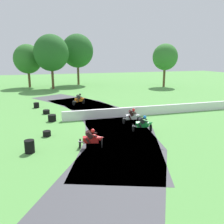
{
  "coord_description": "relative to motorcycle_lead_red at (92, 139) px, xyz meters",
  "views": [
    {
      "loc": [
        -6.51,
        -20.74,
        5.75
      ],
      "look_at": [
        -0.09,
        -1.4,
        0.9
      ],
      "focal_mm": 37.62,
      "sensor_mm": 36.0,
      "label": 1
    }
  ],
  "objects": [
    {
      "name": "ground_plane",
      "position": [
        3.27,
        6.94,
        -0.64
      ],
      "size": [
        120.0,
        120.0,
        0.0
      ],
      "primitive_type": "plane",
      "color": "#569947"
    },
    {
      "name": "track_asphalt",
      "position": [
        1.91,
        6.98,
        -0.64
      ],
      "size": [
        10.74,
        32.57,
        0.01
      ],
      "color": "#47474C",
      "rests_on": "ground"
    },
    {
      "name": "safety_barrier",
      "position": [
        8.86,
        6.8,
        -0.19
      ],
      "size": [
        19.91,
        0.81,
        0.9
      ],
      "primitive_type": "cube",
      "rotation": [
        0.0,
        0.0,
        -1.6
      ],
      "color": "white",
      "rests_on": "ground"
    },
    {
      "name": "motorcycle_lead_red",
      "position": [
        0.0,
        0.0,
        0.0
      ],
      "size": [
        1.69,
        1.11,
        1.43
      ],
      "color": "black",
      "rests_on": "ground"
    },
    {
      "name": "motorcycle_chase_green",
      "position": [
        4.61,
        2.08,
        -0.01
      ],
      "size": [
        1.7,
        1.1,
        1.43
      ],
      "color": "black",
      "rests_on": "ground"
    },
    {
      "name": "motorcycle_trailing_white",
      "position": [
        4.69,
        4.43,
        0.01
      ],
      "size": [
        1.7,
        0.86,
        1.43
      ],
      "color": "black",
      "rests_on": "ground"
    },
    {
      "name": "motorcycle_fourth_orange",
      "position": [
        1.83,
        14.09,
        0.02
      ],
      "size": [
        1.71,
        1.21,
        1.42
      ],
      "color": "black",
      "rests_on": "ground"
    },
    {
      "name": "tire_stack_near",
      "position": [
        -3.78,
        0.5,
        -0.24
      ],
      "size": [
        0.59,
        0.59,
        0.8
      ],
      "color": "black",
      "rests_on": "ground"
    },
    {
      "name": "tire_stack_mid_a",
      "position": [
        -2.62,
        3.33,
        -0.44
      ],
      "size": [
        0.58,
        0.58,
        0.4
      ],
      "color": "black",
      "rests_on": "ground"
    },
    {
      "name": "tire_stack_mid_b",
      "position": [
        -1.92,
        7.42,
        -0.34
      ],
      "size": [
        0.71,
        0.71,
        0.6
      ],
      "color": "black",
      "rests_on": "ground"
    },
    {
      "name": "tire_stack_far",
      "position": [
        -2.27,
        10.53,
        -0.44
      ],
      "size": [
        0.68,
        0.68,
        0.4
      ],
      "color": "black",
      "rests_on": "ground"
    },
    {
      "name": "tire_stack_extra_a",
      "position": [
        -3.17,
        13.86,
        -0.34
      ],
      "size": [
        0.61,
        0.61,
        0.6
      ],
      "color": "black",
      "rests_on": "ground"
    },
    {
      "name": "tree_far_left",
      "position": [
        -4.05,
        33.44,
        4.61
      ],
      "size": [
        5.12,
        5.12,
        7.96
      ],
      "color": "brown",
      "rests_on": "ground"
    },
    {
      "name": "tree_far_right",
      "position": [
        -0.0,
        29.8,
        5.68
      ],
      "size": [
        6.06,
        6.06,
        9.52
      ],
      "color": "brown",
      "rests_on": "ground"
    },
    {
      "name": "tree_mid_rise",
      "position": [
        20.65,
        26.24,
        4.96
      ],
      "size": [
        4.7,
        4.7,
        8.09
      ],
      "color": "brown",
      "rests_on": "ground"
    },
    {
      "name": "tree_behind_barrier",
      "position": [
        5.53,
        34.72,
        6.16
      ],
      "size": [
        6.34,
        6.34,
        10.15
      ],
      "color": "brown",
      "rests_on": "ground"
    }
  ]
}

